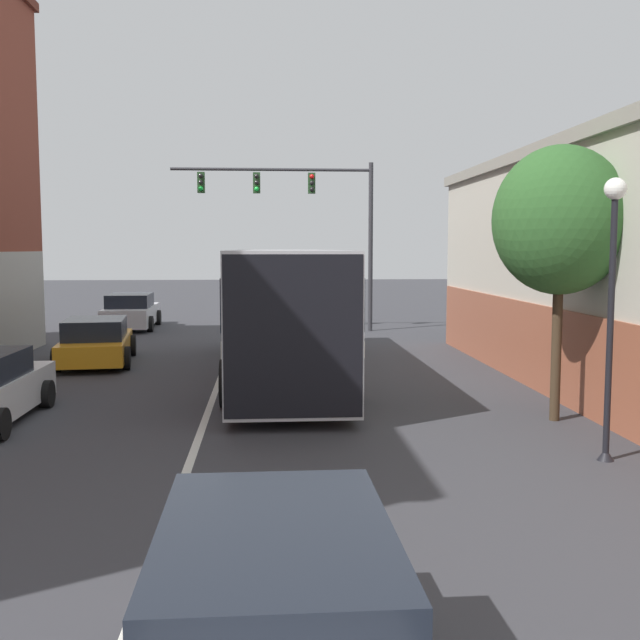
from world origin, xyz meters
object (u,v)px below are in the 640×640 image
at_px(traffic_signal_gantry, 306,206).
at_px(street_tree_near, 560,221).
at_px(bus, 284,305).
at_px(street_lamp, 612,291).
at_px(parked_car_left_near, 131,312).
at_px(parked_car_left_far, 96,342).

relative_size(traffic_signal_gantry, street_tree_near, 1.51).
xyz_separation_m(bus, traffic_signal_gantry, (1.10, 10.30, 3.12)).
bearing_deg(street_lamp, street_tree_near, 84.76).
xyz_separation_m(parked_car_left_near, street_lamp, (10.87, -20.13, 1.95)).
bearing_deg(street_lamp, parked_car_left_far, 133.72).
bearing_deg(bus, parked_car_left_far, 66.20).
xyz_separation_m(parked_car_left_far, street_tree_near, (10.41, -7.89, 3.18)).
relative_size(bus, traffic_signal_gantry, 1.59).
xyz_separation_m(parked_car_left_near, traffic_signal_gantry, (7.15, -1.54, 4.26)).
height_order(parked_car_left_far, traffic_signal_gantry, traffic_signal_gantry).
relative_size(bus, street_tree_near, 2.41).
bearing_deg(traffic_signal_gantry, street_lamp, -78.69).
relative_size(bus, street_lamp, 2.89).
xyz_separation_m(bus, street_lamp, (4.82, -8.29, 0.81)).
height_order(bus, parked_car_left_near, bus).
bearing_deg(traffic_signal_gantry, parked_car_left_far, -128.95).
height_order(street_lamp, street_tree_near, street_tree_near).
xyz_separation_m(bus, street_tree_near, (5.07, -5.56, 1.98)).
relative_size(traffic_signal_gantry, street_lamp, 1.82).
bearing_deg(traffic_signal_gantry, street_tree_near, -75.95).
bearing_deg(parked_car_left_near, street_tree_near, -149.35).
relative_size(bus, parked_car_left_near, 2.71).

